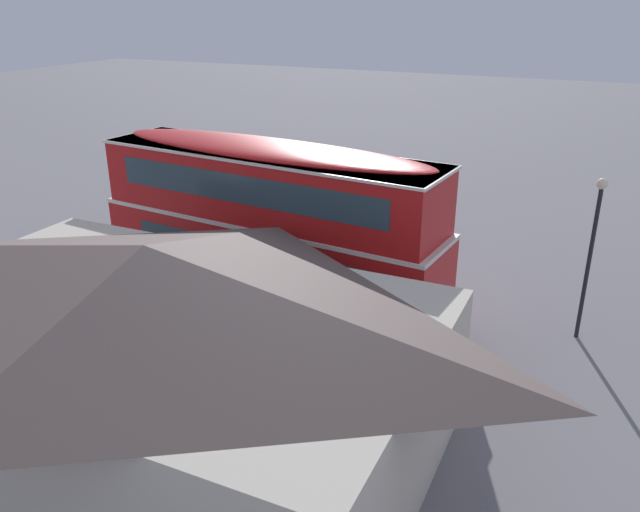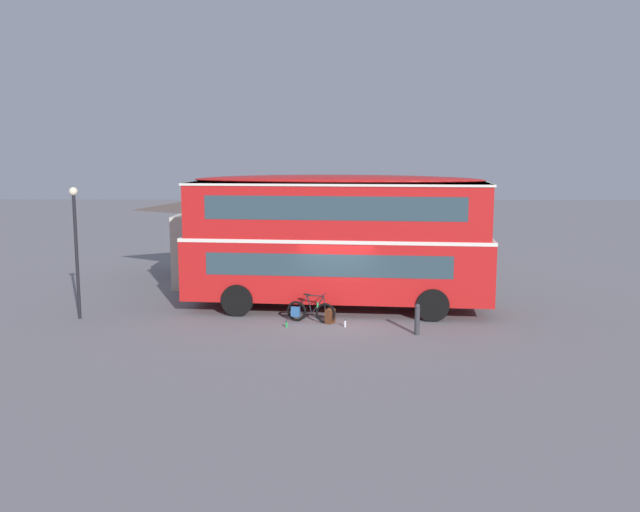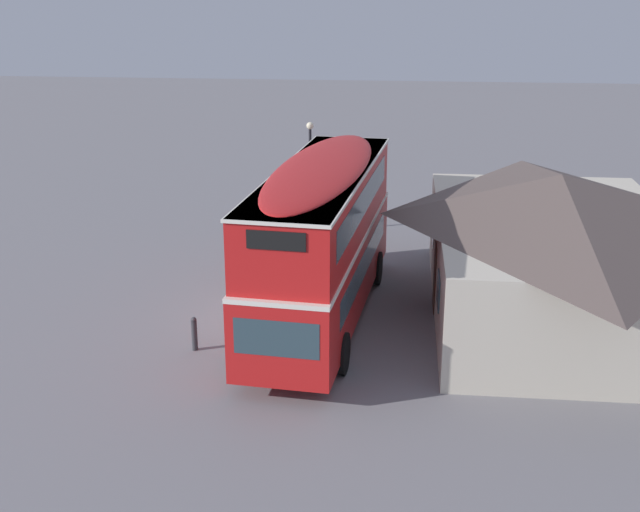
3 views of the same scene
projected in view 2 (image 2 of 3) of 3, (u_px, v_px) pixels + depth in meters
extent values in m
plane|color=slate|center=(336.00, 320.00, 23.11)|extent=(120.00, 120.00, 0.00)
cylinder|color=black|center=(430.00, 291.00, 25.26)|extent=(1.12, 0.39, 1.10)
cylinder|color=black|center=(433.00, 305.00, 22.92)|extent=(1.12, 0.39, 1.10)
cylinder|color=black|center=(252.00, 287.00, 26.00)|extent=(1.12, 0.39, 1.10)
cylinder|color=black|center=(237.00, 300.00, 23.67)|extent=(1.12, 0.39, 1.10)
cube|color=red|center=(337.00, 268.00, 24.32)|extent=(10.84, 3.53, 2.10)
cube|color=white|center=(337.00, 238.00, 24.16)|extent=(10.87, 3.55, 0.12)
cube|color=red|center=(337.00, 210.00, 24.01)|extent=(10.52, 3.45, 1.90)
ellipsoid|color=red|center=(337.00, 180.00, 23.86)|extent=(10.30, 3.38, 0.36)
cube|color=#2D424C|center=(491.00, 264.00, 23.68)|extent=(0.26, 2.05, 0.90)
cube|color=black|center=(489.00, 196.00, 23.35)|extent=(0.19, 1.37, 0.44)
cube|color=#2D424C|center=(327.00, 265.00, 23.08)|extent=(8.27, 0.85, 0.76)
cube|color=#2D424C|center=(334.00, 208.00, 22.80)|extent=(8.70, 0.89, 0.80)
cube|color=#2D424C|center=(334.00, 255.00, 25.52)|extent=(8.27, 0.85, 0.76)
cube|color=#2D424C|center=(340.00, 203.00, 25.19)|extent=(8.70, 0.89, 0.80)
cube|color=white|center=(337.00, 184.00, 23.88)|extent=(10.64, 3.54, 0.08)
torus|color=black|center=(325.00, 313.00, 22.65)|extent=(0.67, 0.27, 0.68)
torus|color=black|center=(297.00, 311.00, 22.95)|extent=(0.67, 0.27, 0.68)
cylinder|color=#B2B2B7|center=(325.00, 313.00, 22.65)|extent=(0.08, 0.11, 0.05)
cylinder|color=#B2B2B7|center=(297.00, 311.00, 22.95)|extent=(0.08, 0.11, 0.05)
cylinder|color=black|center=(318.00, 305.00, 22.69)|extent=(0.44, 0.17, 0.65)
cylinder|color=black|center=(316.00, 296.00, 22.67)|extent=(0.55, 0.20, 0.04)
cylinder|color=black|center=(310.00, 305.00, 22.78)|extent=(0.18, 0.09, 0.63)
cylinder|color=black|center=(304.00, 313.00, 22.88)|extent=(0.51, 0.18, 0.09)
cylinder|color=black|center=(302.00, 303.00, 22.85)|extent=(0.39, 0.14, 0.57)
cylinder|color=black|center=(325.00, 305.00, 22.61)|extent=(0.10, 0.06, 0.57)
cylinder|color=black|center=(324.00, 295.00, 22.57)|extent=(0.16, 0.45, 0.03)
ellipsoid|color=black|center=(307.00, 294.00, 22.75)|extent=(0.28, 0.17, 0.06)
cube|color=#2D609E|center=(296.00, 312.00, 22.79)|extent=(0.31, 0.22, 0.32)
cylinder|color=green|center=(318.00, 305.00, 22.69)|extent=(0.07, 0.07, 0.18)
cube|color=#592D19|center=(330.00, 316.00, 22.68)|extent=(0.36, 0.39, 0.48)
ellipsoid|color=#592D19|center=(330.00, 309.00, 22.65)|extent=(0.34, 0.37, 0.10)
cube|color=#3E2011|center=(333.00, 319.00, 22.62)|extent=(0.16, 0.21, 0.17)
cylinder|color=black|center=(329.00, 315.00, 22.82)|extent=(0.05, 0.05, 0.38)
cylinder|color=black|center=(326.00, 316.00, 22.67)|extent=(0.05, 0.05, 0.38)
cylinder|color=silver|center=(345.00, 324.00, 22.21)|extent=(0.07, 0.07, 0.21)
cylinder|color=black|center=(345.00, 320.00, 22.19)|extent=(0.04, 0.04, 0.03)
cylinder|color=green|center=(286.00, 325.00, 22.15)|extent=(0.07, 0.07, 0.19)
cylinder|color=black|center=(286.00, 322.00, 22.13)|extent=(0.04, 0.04, 0.03)
cube|color=beige|center=(309.00, 244.00, 31.08)|extent=(10.95, 6.98, 2.99)
pyramid|color=brown|center=(309.00, 196.00, 30.77)|extent=(11.36, 7.39, 1.32)
cube|color=#3D2319|center=(306.00, 266.00, 27.71)|extent=(1.10, 0.05, 2.10)
cube|color=#2D424C|center=(238.00, 251.00, 27.68)|extent=(1.10, 0.05, 0.90)
cube|color=#2D424C|center=(374.00, 251.00, 27.57)|extent=(1.10, 0.05, 0.90)
cylinder|color=black|center=(77.00, 258.00, 23.06)|extent=(0.11, 0.11, 4.17)
sphere|color=#F2E5BF|center=(73.00, 191.00, 22.73)|extent=(0.28, 0.28, 0.28)
cylinder|color=#333338|center=(417.00, 321.00, 21.24)|extent=(0.16, 0.16, 0.85)
sphere|color=#333338|center=(417.00, 306.00, 21.17)|extent=(0.16, 0.16, 0.16)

